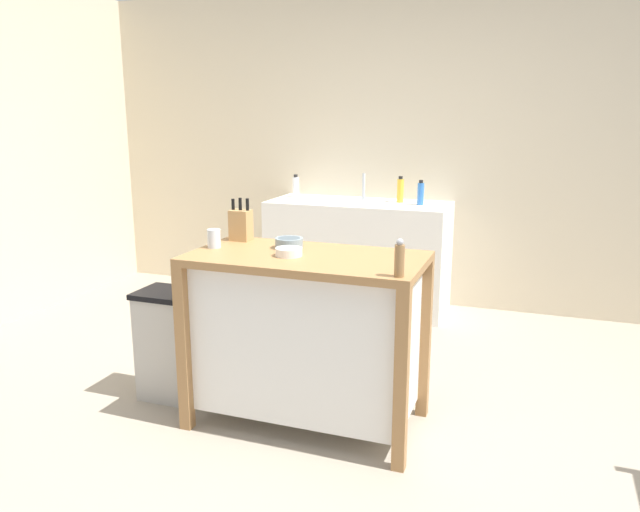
% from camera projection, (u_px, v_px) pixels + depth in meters
% --- Properties ---
extents(ground_plane, '(6.73, 6.73, 0.00)m').
position_uv_depth(ground_plane, '(317.00, 425.00, 3.24)').
color(ground_plane, gray).
rests_on(ground_plane, ground).
extents(wall_back, '(5.73, 0.10, 2.60)m').
position_uv_depth(wall_back, '(415.00, 149.00, 5.11)').
color(wall_back, beige).
rests_on(wall_back, ground).
extents(wall_left, '(0.10, 2.98, 2.60)m').
position_uv_depth(wall_left, '(5.00, 153.00, 4.70)').
color(wall_left, beige).
rests_on(wall_left, ground).
extents(kitchen_island, '(1.18, 0.62, 0.91)m').
position_uv_depth(kitchen_island, '(307.00, 331.00, 3.17)').
color(kitchen_island, '#9E7042').
rests_on(kitchen_island, ground).
extents(knife_block, '(0.11, 0.09, 0.24)m').
position_uv_depth(knife_block, '(241.00, 224.00, 3.41)').
color(knife_block, tan).
rests_on(knife_block, kitchen_island).
extents(bowl_ceramic_small, '(0.13, 0.13, 0.04)m').
position_uv_depth(bowl_ceramic_small, '(289.00, 252.00, 3.05)').
color(bowl_ceramic_small, silver).
rests_on(bowl_ceramic_small, kitchen_island).
extents(bowl_ceramic_wide, '(0.15, 0.15, 0.05)m').
position_uv_depth(bowl_ceramic_wide, '(289.00, 243.00, 3.23)').
color(bowl_ceramic_wide, gray).
rests_on(bowl_ceramic_wide, kitchen_island).
extents(drinking_cup, '(0.07, 0.07, 0.10)m').
position_uv_depth(drinking_cup, '(214.00, 238.00, 3.23)').
color(drinking_cup, silver).
rests_on(drinking_cup, kitchen_island).
extents(pepper_grinder, '(0.04, 0.04, 0.17)m').
position_uv_depth(pepper_grinder, '(399.00, 259.00, 2.66)').
color(pepper_grinder, olive).
rests_on(pepper_grinder, kitchen_island).
extents(trash_bin, '(0.36, 0.28, 0.63)m').
position_uv_depth(trash_bin, '(172.00, 344.00, 3.51)').
color(trash_bin, '#B7B2A8').
rests_on(trash_bin, ground).
extents(sink_counter, '(1.47, 0.60, 0.89)m').
position_uv_depth(sink_counter, '(358.00, 255.00, 5.12)').
color(sink_counter, white).
rests_on(sink_counter, ground).
extents(sink_faucet, '(0.02, 0.02, 0.22)m').
position_uv_depth(sink_faucet, '(364.00, 187.00, 5.12)').
color(sink_faucet, '#B7BCC1').
rests_on(sink_faucet, sink_counter).
extents(bottle_hand_soap, '(0.05, 0.05, 0.21)m').
position_uv_depth(bottle_hand_soap, '(400.00, 190.00, 4.97)').
color(bottle_hand_soap, yellow).
rests_on(bottle_hand_soap, sink_counter).
extents(bottle_dish_soap, '(0.06, 0.06, 0.19)m').
position_uv_depth(bottle_dish_soap, '(296.00, 187.00, 5.28)').
color(bottle_dish_soap, white).
rests_on(bottle_dish_soap, sink_counter).
extents(bottle_spray_cleaner, '(0.05, 0.05, 0.20)m').
position_uv_depth(bottle_spray_cleaner, '(421.00, 193.00, 4.83)').
color(bottle_spray_cleaner, blue).
rests_on(bottle_spray_cleaner, sink_counter).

